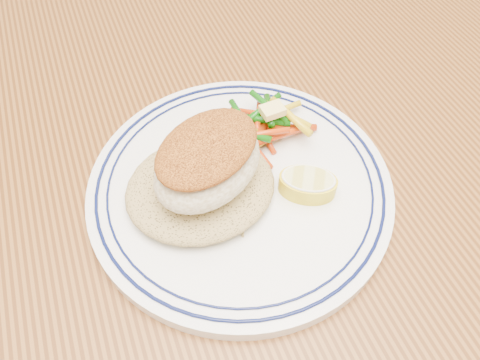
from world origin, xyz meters
name	(u,v)px	position (x,y,z in m)	size (l,w,h in m)	color
ground	(250,357)	(0.00, 0.00, 0.00)	(4.00, 4.00, 0.00)	brown
dining_table	(258,198)	(0.00, 0.00, 0.65)	(1.50, 0.90, 0.75)	#502B10
plate	(240,187)	(-0.04, -0.05, 0.76)	(0.29, 0.29, 0.02)	white
rice_pilaf	(200,185)	(-0.08, -0.05, 0.78)	(0.14, 0.12, 0.03)	#9D854E
fish_fillet	(208,161)	(-0.07, -0.05, 0.81)	(0.13, 0.12, 0.06)	beige
vegetable_pile	(262,126)	(0.00, 0.00, 0.78)	(0.11, 0.09, 0.03)	#B93309
butter_pat	(272,110)	(0.01, 0.00, 0.80)	(0.02, 0.02, 0.01)	#F3DF77
lemon_wedge	(308,184)	(0.01, -0.08, 0.78)	(0.07, 0.07, 0.02)	yellow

